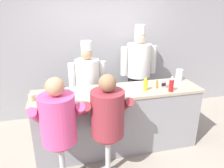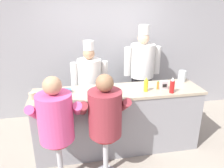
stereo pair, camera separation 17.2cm
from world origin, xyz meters
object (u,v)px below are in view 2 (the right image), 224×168
(cook_in_whites_near, at_px, (90,83))
(cook_in_whites_far, at_px, (142,69))
(cereal_bowl, at_px, (67,91))
(napkin_dispenser_chrome, at_px, (164,85))
(water_pitcher_clear, at_px, (182,76))
(breakfast_plate, at_px, (52,100))
(coffee_mug_tan, at_px, (33,95))
(mustard_bottle_yellow, at_px, (146,85))
(diner_seated_maroon, at_px, (105,115))
(ketchup_bottle_red, at_px, (172,85))
(diner_seated_pink, at_px, (56,119))
(hot_sauce_bottle_orange, at_px, (158,85))

(cook_in_whites_near, bearing_deg, cook_in_whites_far, 17.13)
(cereal_bowl, distance_m, napkin_dispenser_chrome, 1.45)
(water_pitcher_clear, xyz_separation_m, breakfast_plate, (-2.06, -0.39, -0.08))
(coffee_mug_tan, distance_m, cook_in_whites_far, 2.17)
(mustard_bottle_yellow, bearing_deg, cook_in_whites_far, 74.76)
(coffee_mug_tan, relative_size, diner_seated_maroon, 0.10)
(coffee_mug_tan, bearing_deg, napkin_dispenser_chrome, -0.17)
(ketchup_bottle_red, distance_m, diner_seated_pink, 1.67)
(cereal_bowl, height_order, coffee_mug_tan, coffee_mug_tan)
(cereal_bowl, relative_size, coffee_mug_tan, 0.96)
(diner_seated_pink, bearing_deg, ketchup_bottle_red, 9.80)
(diner_seated_maroon, relative_size, cook_in_whites_far, 0.78)
(mustard_bottle_yellow, bearing_deg, ketchup_bottle_red, -19.20)
(cereal_bowl, bearing_deg, coffee_mug_tan, -165.37)
(cereal_bowl, distance_m, cook_in_whites_far, 1.72)
(coffee_mug_tan, distance_m, diner_seated_maroon, 1.03)
(napkin_dispenser_chrome, relative_size, cook_in_whites_near, 0.08)
(ketchup_bottle_red, height_order, hot_sauce_bottle_orange, ketchup_bottle_red)
(ketchup_bottle_red, height_order, cook_in_whites_far, cook_in_whites_far)
(ketchup_bottle_red, relative_size, breakfast_plate, 1.02)
(hot_sauce_bottle_orange, relative_size, cook_in_whites_far, 0.07)
(breakfast_plate, bearing_deg, mustard_bottle_yellow, 4.10)
(cereal_bowl, bearing_deg, napkin_dispenser_chrome, -4.92)
(coffee_mug_tan, xyz_separation_m, napkin_dispenser_chrome, (1.89, -0.01, 0.02))
(breakfast_plate, relative_size, cook_in_whites_near, 0.14)
(coffee_mug_tan, distance_m, napkin_dispenser_chrome, 1.89)
(hot_sauce_bottle_orange, bearing_deg, breakfast_plate, -174.94)
(breakfast_plate, bearing_deg, cook_in_whites_far, 36.04)
(napkin_dispenser_chrome, xyz_separation_m, diner_seated_pink, (-1.58, -0.44, -0.17))
(hot_sauce_bottle_orange, relative_size, coffee_mug_tan, 0.93)
(diner_seated_pink, bearing_deg, diner_seated_maroon, -0.05)
(mustard_bottle_yellow, bearing_deg, cook_in_whites_near, 134.59)
(hot_sauce_bottle_orange, xyz_separation_m, cook_in_whites_far, (0.10, 1.05, -0.05))
(cereal_bowl, relative_size, cook_in_whites_far, 0.07)
(water_pitcher_clear, xyz_separation_m, cereal_bowl, (-1.87, -0.14, -0.07))
(cook_in_whites_near, distance_m, cook_in_whites_far, 1.11)
(cereal_bowl, bearing_deg, diner_seated_pink, -103.77)
(water_pitcher_clear, bearing_deg, cook_in_whites_far, 118.15)
(mustard_bottle_yellow, xyz_separation_m, cereal_bowl, (-1.15, 0.15, -0.07))
(breakfast_plate, bearing_deg, coffee_mug_tan, 153.25)
(coffee_mug_tan, relative_size, napkin_dispenser_chrome, 1.05)
(ketchup_bottle_red, bearing_deg, cook_in_whites_far, 92.55)
(diner_seated_maroon, distance_m, cook_in_whites_near, 1.18)
(water_pitcher_clear, bearing_deg, napkin_dispenser_chrome, -148.35)
(water_pitcher_clear, bearing_deg, diner_seated_maroon, -153.43)
(hot_sauce_bottle_orange, relative_size, water_pitcher_clear, 0.70)
(diner_seated_pink, bearing_deg, napkin_dispenser_chrome, 15.44)
(napkin_dispenser_chrome, distance_m, diner_seated_maroon, 1.08)
(mustard_bottle_yellow, height_order, water_pitcher_clear, mustard_bottle_yellow)
(napkin_dispenser_chrome, bearing_deg, water_pitcher_clear, 31.65)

